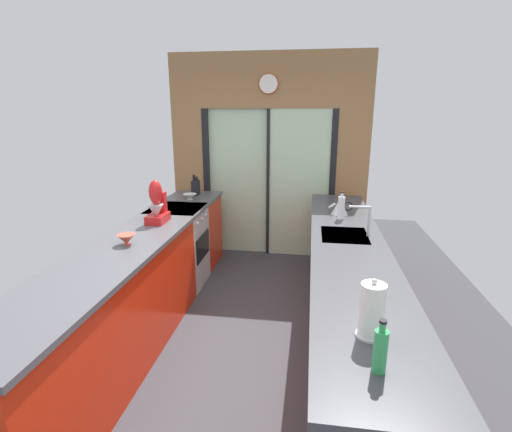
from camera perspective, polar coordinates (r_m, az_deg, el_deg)
The scene contains 14 objects.
ground_plane at distance 3.90m, azimuth -1.41°, elevation -15.05°, with size 5.04×7.60×0.02m, color #38383D.
back_wall_unit at distance 5.16m, azimuth 1.89°, elevation 10.53°, with size 2.64×0.12×2.70m.
left_counter_run at distance 3.54m, azimuth -17.73°, elevation -10.49°, with size 0.62×3.80×0.92m.
right_counter_run at distance 3.38m, azimuth 13.32°, elevation -11.46°, with size 0.62×3.80×0.92m.
sink_faucet at distance 3.41m, azimuth 16.13°, elevation -0.01°, with size 0.19×0.02×0.27m.
oven_range at distance 4.49m, azimuth -11.57°, elevation -4.55°, with size 0.60×0.60×0.92m.
mixing_bowl_near at distance 3.27m, azimuth -18.89°, elevation -3.32°, with size 0.15×0.15×0.09m.
mixing_bowl_far at distance 4.75m, azimuth -9.90°, elevation 2.94°, with size 0.17×0.17×0.07m.
knife_block at distance 4.97m, azimuth -9.05°, elevation 4.26°, with size 0.08×0.14×0.26m.
stand_mixer at distance 3.80m, azimuth -14.63°, elevation 1.45°, with size 0.17×0.27×0.42m.
kettle at distance 4.08m, azimuth 12.49°, elevation 1.39°, with size 0.26×0.18×0.19m.
soap_bottle_near at distance 1.74m, azimuth 18.16°, elevation -18.58°, with size 0.06×0.06×0.24m.
soap_bottle_far at distance 3.89m, azimuth 12.68°, elevation 1.29°, with size 0.07×0.07×0.28m.
paper_towel_roll at distance 1.94m, azimuth 17.00°, elevation -13.48°, with size 0.14×0.14×0.30m.
Camera 1 is at (0.58, -2.71, 1.98)m, focal length 26.64 mm.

